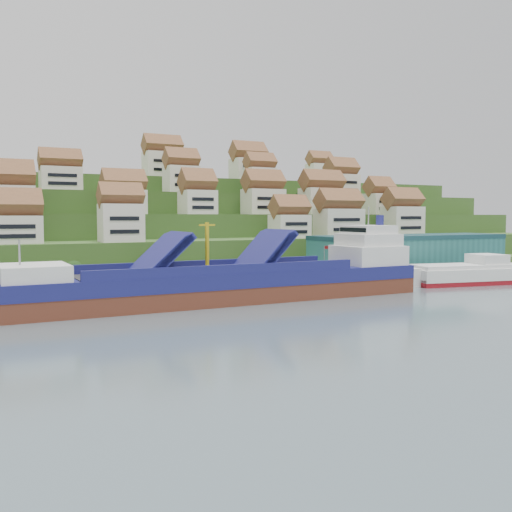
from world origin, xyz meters
TOP-DOWN VIEW (x-y plane):
  - ground at (0.00, 0.00)m, footprint 300.00×300.00m
  - quay at (20.00, 15.00)m, footprint 180.00×14.00m
  - hillside at (0.00, 103.55)m, footprint 260.00×128.00m
  - hillside_village at (4.62, 59.94)m, footprint 157.32×63.88m
  - hillside_trees at (-8.62, 46.63)m, footprint 145.29×62.52m
  - warehouse at (52.00, 17.00)m, footprint 60.00×15.00m
  - flagpole at (18.11, 10.00)m, footprint 1.28×0.16m
  - cargo_ship at (-10.37, -0.56)m, footprint 87.35×13.58m
  - second_ship at (54.16, -1.08)m, footprint 29.90×15.69m

SIDE VIEW (x-z plane):
  - ground at x=0.00m, z-range 0.00..0.00m
  - quay at x=20.00m, z-range 0.00..2.20m
  - second_ship at x=54.16m, z-range -1.63..6.61m
  - cargo_ship at x=-10.37m, z-range -6.12..13.37m
  - flagpole at x=18.11m, z-range 2.88..10.88m
  - warehouse at x=52.00m, z-range 2.20..12.20m
  - hillside at x=0.00m, z-range -4.84..26.16m
  - hillside_trees at x=-8.62m, z-range 1.67..33.11m
  - hillside_village at x=4.62m, z-range 9.60..38.39m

